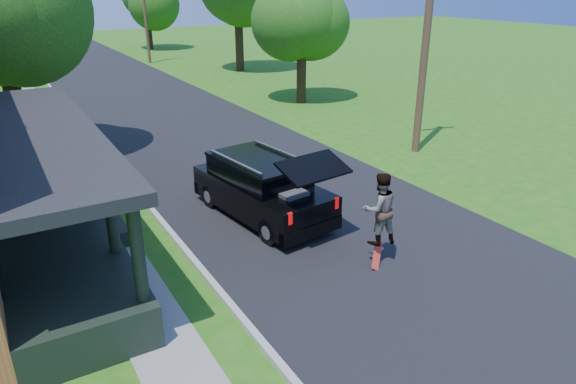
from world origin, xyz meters
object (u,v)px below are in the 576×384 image
black_suv (262,188)px  utility_pole_near (429,11)px  tree_right_near (301,11)px  skateboarder (380,209)px

black_suv → utility_pole_near: (8.05, 2.33, 4.36)m
black_suv → tree_right_near: (8.73, 12.08, 3.90)m
black_suv → tree_right_near: 15.41m
black_suv → skateboarder: size_ratio=2.92×
black_suv → utility_pole_near: size_ratio=0.50×
black_suv → skateboarder: (1.14, -3.65, 0.51)m
skateboarder → black_suv: bearing=-62.3°
skateboarder → utility_pole_near: (6.92, 5.98, 3.84)m
tree_right_near → utility_pole_near: size_ratio=0.71×
black_suv → skateboarder: black_suv is taller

